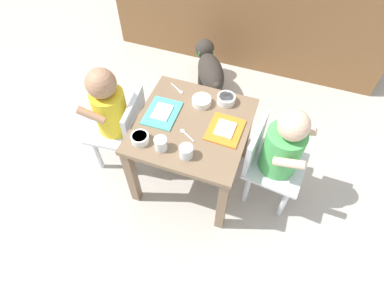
% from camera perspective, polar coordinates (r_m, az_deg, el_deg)
% --- Properties ---
extents(ground_plane, '(7.00, 7.00, 0.00)m').
position_cam_1_polar(ground_plane, '(1.94, 0.00, -5.34)').
color(ground_plane, '#B2ADA3').
extents(dining_table, '(0.54, 0.55, 0.46)m').
position_cam_1_polar(dining_table, '(1.63, 0.00, 1.63)').
color(dining_table, '#7A6047').
rests_on(dining_table, ground).
extents(seated_child_left, '(0.31, 0.31, 0.67)m').
position_cam_1_polar(seated_child_left, '(1.73, -13.91, 5.85)').
color(seated_child_left, silver).
rests_on(seated_child_left, ground).
extents(seated_child_right, '(0.31, 0.31, 0.67)m').
position_cam_1_polar(seated_child_right, '(1.59, 15.28, -0.83)').
color(seated_child_right, silver).
rests_on(seated_child_right, ground).
extents(dog, '(0.33, 0.44, 0.30)m').
position_cam_1_polar(dog, '(2.28, 3.12, 13.07)').
color(dog, '#332D28').
rests_on(dog, ground).
extents(food_tray_left, '(0.16, 0.20, 0.02)m').
position_cam_1_polar(food_tray_left, '(1.62, -5.25, 5.50)').
color(food_tray_left, '#4CC6BC').
rests_on(food_tray_left, dining_table).
extents(food_tray_right, '(0.16, 0.19, 0.02)m').
position_cam_1_polar(food_tray_right, '(1.55, 5.84, 2.54)').
color(food_tray_right, orange).
rests_on(food_tray_right, dining_table).
extents(water_cup_left, '(0.06, 0.06, 0.06)m').
position_cam_1_polar(water_cup_left, '(1.43, -1.03, -1.43)').
color(water_cup_left, white).
rests_on(water_cup_left, dining_table).
extents(water_cup_right, '(0.06, 0.06, 0.06)m').
position_cam_1_polar(water_cup_right, '(1.46, -5.50, -0.06)').
color(water_cup_right, white).
rests_on(water_cup_right, dining_table).
extents(veggie_bowl_near, '(0.09, 0.09, 0.04)m').
position_cam_1_polar(veggie_bowl_near, '(1.66, 6.02, 7.86)').
color(veggie_bowl_near, white).
rests_on(veggie_bowl_near, dining_table).
extents(cereal_bowl_left_side, '(0.10, 0.10, 0.04)m').
position_cam_1_polar(cereal_bowl_left_side, '(1.65, 1.82, 7.55)').
color(cereal_bowl_left_side, white).
rests_on(cereal_bowl_left_side, dining_table).
extents(cereal_bowl_right_side, '(0.08, 0.08, 0.04)m').
position_cam_1_polar(cereal_bowl_right_side, '(1.50, -9.13, 1.03)').
color(cereal_bowl_right_side, white).
rests_on(cereal_bowl_right_side, dining_table).
extents(spoon_by_left_tray, '(0.09, 0.06, 0.01)m').
position_cam_1_polar(spoon_by_left_tray, '(1.73, -2.48, 9.57)').
color(spoon_by_left_tray, silver).
rests_on(spoon_by_left_tray, dining_table).
extents(spoon_by_right_tray, '(0.09, 0.06, 0.01)m').
position_cam_1_polar(spoon_by_right_tray, '(1.52, -1.08, 1.78)').
color(spoon_by_right_tray, silver).
rests_on(spoon_by_right_tray, dining_table).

